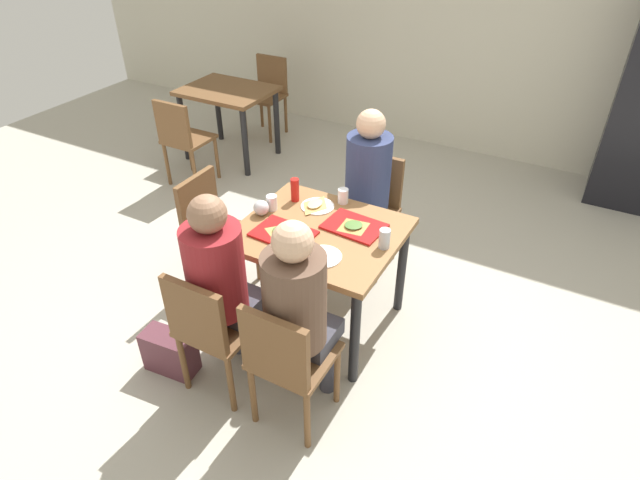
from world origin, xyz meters
name	(u,v)px	position (x,y,z in m)	size (l,w,h in m)	color
ground_plane	(320,320)	(0.00, 0.00, -0.01)	(10.00, 10.00, 0.02)	#B2AD9E
back_wall	(477,14)	(0.00, 3.20, 1.40)	(10.00, 0.10, 2.80)	beige
main_table	(320,244)	(0.00, 0.00, 0.64)	(0.98, 0.85, 0.74)	olive
chair_near_left	(210,326)	(-0.24, -0.81, 0.51)	(0.40, 0.40, 0.86)	brown
chair_near_right	(286,358)	(0.24, -0.81, 0.51)	(0.40, 0.40, 0.86)	brown
chair_far_side	(372,203)	(0.00, 0.81, 0.51)	(0.40, 0.40, 0.86)	brown
chair_left_end	(212,225)	(-0.87, 0.00, 0.51)	(0.40, 0.40, 0.86)	brown
person_in_red	(221,277)	(-0.24, -0.67, 0.76)	(0.32, 0.42, 1.27)	#383842
person_in_brown_jacket	(299,306)	(0.24, -0.67, 0.76)	(0.32, 0.42, 1.27)	#383842
person_far_side	(366,182)	(0.00, 0.67, 0.76)	(0.32, 0.42, 1.27)	#383842
tray_red_near	(283,234)	(-0.17, -0.15, 0.75)	(0.36, 0.26, 0.02)	#B21414
tray_red_far	(354,226)	(0.17, 0.13, 0.75)	(0.36, 0.26, 0.02)	#B21414
paper_plate_center	(318,206)	(-0.15, 0.23, 0.75)	(0.22, 0.22, 0.01)	white
paper_plate_near_edge	(323,256)	(0.15, -0.23, 0.75)	(0.22, 0.22, 0.01)	white
pizza_slice_a	(282,231)	(-0.18, -0.15, 0.77)	(0.19, 0.16, 0.02)	tan
pizza_slice_b	(354,226)	(0.18, 0.11, 0.77)	(0.22, 0.22, 0.02)	#C68C47
pizza_slice_c	(315,204)	(-0.16, 0.23, 0.76)	(0.13, 0.20, 0.02)	tan
plastic_cup_a	(343,196)	(-0.02, 0.36, 0.79)	(0.07, 0.07, 0.10)	white
plastic_cup_b	(293,256)	(0.02, -0.36, 0.79)	(0.07, 0.07, 0.10)	white
plastic_cup_c	(272,203)	(-0.39, 0.06, 0.79)	(0.07, 0.07, 0.10)	white
soda_can	(385,239)	(0.41, 0.02, 0.80)	(0.07, 0.07, 0.12)	#B7BCC6
condiment_bottle	(295,190)	(-0.32, 0.23, 0.82)	(0.06, 0.06, 0.16)	red
foil_bundle	(261,208)	(-0.41, -0.02, 0.79)	(0.10, 0.10, 0.10)	silver
handbag	(170,352)	(-0.59, -0.83, 0.14)	(0.32, 0.16, 0.28)	#592D38
background_table	(228,101)	(-2.06, 1.80, 0.62)	(0.90, 0.70, 0.74)	brown
background_chair_near	(182,136)	(-2.06, 1.07, 0.51)	(0.40, 0.40, 0.86)	brown
background_chair_far	(268,90)	(-2.06, 2.54, 0.51)	(0.40, 0.40, 0.86)	brown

